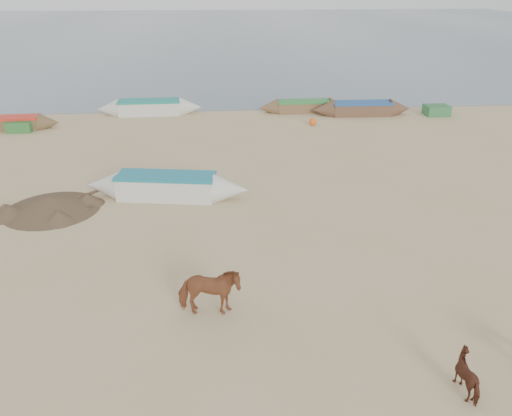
{
  "coord_description": "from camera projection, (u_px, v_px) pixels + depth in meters",
  "views": [
    {
      "loc": [
        -1.27,
        -11.41,
        8.12
      ],
      "look_at": [
        0.0,
        4.0,
        1.0
      ],
      "focal_mm": 35.0,
      "sensor_mm": 36.0,
      "label": 1
    }
  ],
  "objects": [
    {
      "name": "cow_adult",
      "position": [
        209.0,
        292.0,
        12.98
      ],
      "size": [
        1.71,
        0.85,
        1.41
      ],
      "primitive_type": "imported",
      "rotation": [
        0.0,
        0.0,
        1.52
      ],
      "color": "brown",
      "rests_on": "ground"
    },
    {
      "name": "sea",
      "position": [
        220.0,
        29.0,
        88.05
      ],
      "size": [
        160.0,
        160.0,
        0.0
      ],
      "primitive_type": "plane",
      "color": "slate",
      "rests_on": "ground"
    },
    {
      "name": "waterline_canoes",
      "position": [
        221.0,
        111.0,
        32.05
      ],
      "size": [
        59.05,
        4.43,
        0.95
      ],
      "color": "brown",
      "rests_on": "ground"
    },
    {
      "name": "ground",
      "position": [
        268.0,
        301.0,
        13.83
      ],
      "size": [
        140.0,
        140.0,
        0.0
      ],
      "primitive_type": "plane",
      "color": "tan",
      "rests_on": "ground"
    },
    {
      "name": "calf_right",
      "position": [
        471.0,
        375.0,
        10.63
      ],
      "size": [
        1.07,
        1.11,
        0.87
      ],
      "primitive_type": "imported",
      "rotation": [
        0.0,
        0.0,
        2.09
      ],
      "color": "#5B2D1D",
      "rests_on": "ground"
    },
    {
      "name": "debris_pile",
      "position": [
        51.0,
        203.0,
        19.15
      ],
      "size": [
        3.87,
        3.87,
        0.55
      ],
      "primitive_type": "cone",
      "rotation": [
        0.0,
        0.0,
        0.06
      ],
      "color": "brown",
      "rests_on": "ground"
    },
    {
      "name": "beach_clutter",
      "position": [
        293.0,
        112.0,
        32.11
      ],
      "size": [
        43.99,
        4.77,
        0.64
      ],
      "color": "#316B30",
      "rests_on": "ground"
    },
    {
      "name": "near_canoe",
      "position": [
        166.0,
        186.0,
        20.12
      ],
      "size": [
        6.77,
        2.27,
        1.01
      ],
      "primitive_type": null,
      "rotation": [
        0.0,
        0.0,
        -0.16
      ],
      "color": "silver",
      "rests_on": "ground"
    }
  ]
}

